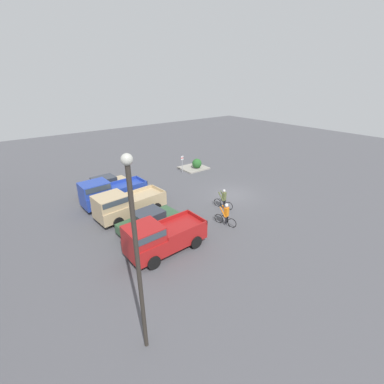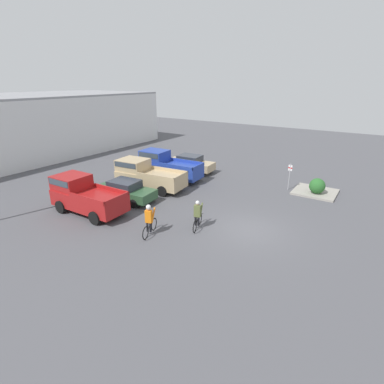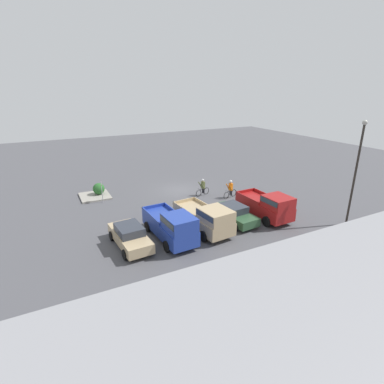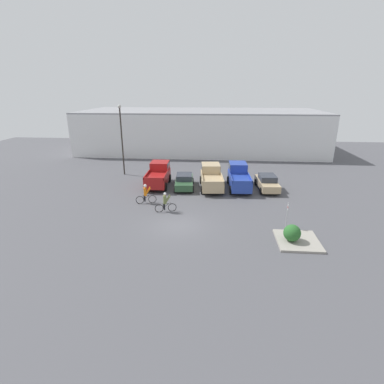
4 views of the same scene
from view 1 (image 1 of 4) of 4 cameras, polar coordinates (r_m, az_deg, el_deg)
ground_plane at (r=24.27m, az=9.00°, el=-0.60°), size 80.00×80.00×0.00m
pickup_truck_0 at (r=15.92m, az=-7.10°, el=-9.79°), size 2.36×5.10×2.26m
sedan_0 at (r=18.57m, az=-9.56°, el=-6.28°), size 2.21×4.52×1.44m
pickup_truck_1 at (r=20.42m, az=-14.68°, el=-2.56°), size 2.65×5.64×2.16m
pickup_truck_2 at (r=22.77m, az=-18.00°, el=0.01°), size 2.34×5.52×2.31m
sedan_1 at (r=25.59m, az=-18.91°, el=1.52°), size 2.13×4.59×1.52m
cyclist_0 at (r=21.37m, az=7.04°, el=-1.53°), size 1.74×0.61×1.71m
cyclist_1 at (r=18.90m, az=7.54°, el=-4.88°), size 1.77×0.62×1.79m
fire_lane_sign at (r=29.32m, az=-2.18°, el=6.65°), size 0.06×0.30×2.06m
lamppost at (r=9.01m, az=-12.18°, el=-12.94°), size 0.36×0.36×8.02m
curb_island at (r=31.09m, az=0.32°, el=5.39°), size 2.77×3.00×0.15m
shrub at (r=30.64m, az=1.09°, el=6.37°), size 1.13×1.13×1.13m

